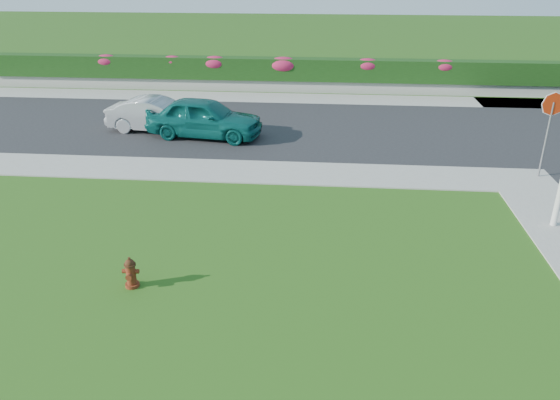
# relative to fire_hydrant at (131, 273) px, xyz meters

# --- Properties ---
(ground) EXTENTS (120.00, 120.00, 0.00)m
(ground) POSITION_rel_fire_hydrant_xyz_m (3.36, -2.08, -0.34)
(ground) COLOR black
(ground) RESTS_ON ground
(street_far) EXTENTS (26.00, 8.00, 0.04)m
(street_far) POSITION_rel_fire_hydrant_xyz_m (-1.64, 11.92, -0.32)
(street_far) COLOR black
(street_far) RESTS_ON ground
(sidewalk_far) EXTENTS (24.00, 2.00, 0.04)m
(sidewalk_far) POSITION_rel_fire_hydrant_xyz_m (-2.64, 6.92, -0.32)
(sidewalk_far) COLOR gray
(sidewalk_far) RESTS_ON ground
(curb_corner) EXTENTS (2.00, 2.00, 0.04)m
(curb_corner) POSITION_rel_fire_hydrant_xyz_m (10.36, 6.92, -0.32)
(curb_corner) COLOR gray
(curb_corner) RESTS_ON ground
(sidewalk_beyond) EXTENTS (34.00, 2.00, 0.04)m
(sidewalk_beyond) POSITION_rel_fire_hydrant_xyz_m (2.36, 16.92, -0.32)
(sidewalk_beyond) COLOR gray
(sidewalk_beyond) RESTS_ON ground
(retaining_wall) EXTENTS (34.00, 0.40, 0.60)m
(retaining_wall) POSITION_rel_fire_hydrant_xyz_m (2.36, 18.42, -0.04)
(retaining_wall) COLOR gray
(retaining_wall) RESTS_ON ground
(hedge) EXTENTS (32.00, 0.90, 1.10)m
(hedge) POSITION_rel_fire_hydrant_xyz_m (2.36, 18.52, 0.81)
(hedge) COLOR black
(hedge) RESTS_ON retaining_wall
(fire_hydrant) EXTENTS (0.36, 0.34, 0.72)m
(fire_hydrant) POSITION_rel_fire_hydrant_xyz_m (0.00, 0.00, 0.00)
(fire_hydrant) COLOR #4F1D0C
(fire_hydrant) RESTS_ON ground
(sedan_teal) EXTENTS (4.68, 2.42, 1.52)m
(sedan_teal) POSITION_rel_fire_hydrant_xyz_m (-0.62, 10.47, 0.46)
(sedan_teal) COLOR #0B5651
(sedan_teal) RESTS_ON street_far
(sedan_silver) EXTENTS (4.12, 1.80, 1.32)m
(sedan_silver) POSITION_rel_fire_hydrant_xyz_m (-2.64, 11.04, 0.36)
(sedan_silver) COLOR #9C9FA3
(sedan_silver) RESTS_ON street_far
(stop_sign) EXTENTS (0.75, 0.13, 2.78)m
(stop_sign) POSITION_rel_fire_hydrant_xyz_m (10.96, 7.28, 1.75)
(stop_sign) COLOR slate
(stop_sign) RESTS_ON ground
(flower_clump_a) EXTENTS (1.29, 0.83, 0.64)m
(flower_clump_a) POSITION_rel_fire_hydrant_xyz_m (-7.50, 18.42, 1.11)
(flower_clump_a) COLOR #C02158
(flower_clump_a) RESTS_ON hedge
(flower_clump_b) EXTENTS (1.12, 0.72, 0.56)m
(flower_clump_b) POSITION_rel_fire_hydrant_xyz_m (-3.98, 18.42, 1.14)
(flower_clump_b) COLOR #C02158
(flower_clump_b) RESTS_ON hedge
(flower_clump_c) EXTENTS (1.39, 0.89, 0.69)m
(flower_clump_c) POSITION_rel_fire_hydrant_xyz_m (-1.74, 18.42, 1.08)
(flower_clump_c) COLOR #C02158
(flower_clump_c) RESTS_ON hedge
(flower_clump_d) EXTENTS (1.56, 1.00, 0.78)m
(flower_clump_d) POSITION_rel_fire_hydrant_xyz_m (1.80, 18.42, 1.05)
(flower_clump_d) COLOR #C02158
(flower_clump_d) RESTS_ON hedge
(flower_clump_e) EXTENTS (1.32, 0.85, 0.66)m
(flower_clump_e) POSITION_rel_fire_hydrant_xyz_m (6.05, 18.42, 1.10)
(flower_clump_e) COLOR #C02158
(flower_clump_e) RESTS_ON hedge
(flower_clump_f) EXTENTS (1.29, 0.83, 0.64)m
(flower_clump_f) POSITION_rel_fire_hydrant_xyz_m (9.85, 18.42, 1.11)
(flower_clump_f) COLOR #C02158
(flower_clump_f) RESTS_ON hedge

